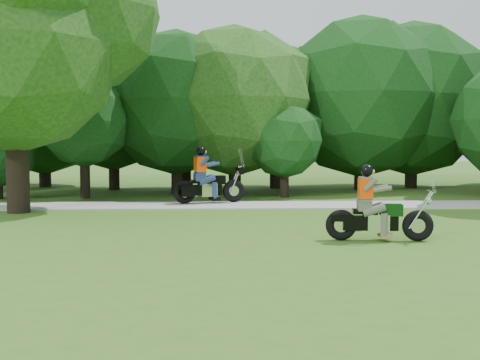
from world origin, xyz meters
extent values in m
plane|color=#36651D|center=(0.00, 0.00, 0.00)|extent=(100.00, 100.00, 0.00)
cube|color=#989893|center=(0.00, 8.00, 0.03)|extent=(60.00, 2.20, 0.06)
cylinder|color=black|center=(4.57, 15.70, 0.90)|extent=(0.56, 0.56, 1.80)
sphere|color=#0F340F|center=(4.57, 15.70, 4.13)|extent=(7.15, 7.15, 7.15)
cylinder|color=black|center=(-12.59, 16.67, 0.90)|extent=(0.55, 0.55, 1.80)
sphere|color=#0F340F|center=(-12.59, 16.67, 4.08)|extent=(7.03, 7.03, 7.03)
cylinder|color=black|center=(1.99, 14.82, 0.90)|extent=(0.56, 0.56, 1.80)
sphere|color=#0F340F|center=(1.99, 14.82, 4.15)|extent=(7.24, 7.24, 7.24)
cylinder|color=black|center=(-6.11, 13.00, 0.90)|extent=(0.50, 0.50, 1.80)
sphere|color=#0F340F|center=(-6.11, 13.00, 3.75)|extent=(6.01, 6.01, 6.01)
cylinder|color=black|center=(-9.04, 14.93, 0.90)|extent=(0.47, 0.47, 1.80)
sphere|color=#0F340F|center=(-9.04, 14.93, 3.55)|extent=(5.40, 5.40, 5.40)
cylinder|color=black|center=(-1.80, 15.54, 0.90)|extent=(0.50, 0.50, 1.80)
sphere|color=#0F340F|center=(-1.80, 15.54, 3.73)|extent=(5.93, 5.93, 5.93)
cylinder|color=black|center=(-5.84, 15.13, 0.76)|extent=(0.40, 0.40, 1.52)
sphere|color=#0F340F|center=(-5.84, 15.13, 2.84)|extent=(4.05, 4.05, 4.05)
cylinder|color=black|center=(-9.48, 11.08, 0.89)|extent=(0.37, 0.37, 1.78)
sphere|color=#0F340F|center=(-9.48, 11.08, 2.91)|extent=(3.47, 3.47, 3.47)
cylinder|color=black|center=(-3.73, 12.75, 0.90)|extent=(0.51, 0.51, 1.80)
sphere|color=#194413|center=(-3.73, 12.75, 3.82)|extent=(6.21, 6.21, 6.21)
cylinder|color=black|center=(-1.85, 11.16, 0.62)|extent=(0.35, 0.35, 1.24)
sphere|color=#0F340F|center=(-1.85, 11.16, 2.19)|extent=(2.90, 2.90, 2.90)
cylinder|color=black|center=(-10.50, 6.50, 2.10)|extent=(0.68, 0.68, 4.20)
sphere|color=#194413|center=(-10.50, 6.50, 5.00)|extent=(6.40, 6.40, 6.40)
sphere|color=#194413|center=(-8.74, 7.30, 6.20)|extent=(5.12, 5.12, 5.12)
torus|color=black|center=(-1.71, 1.09, 0.34)|extent=(0.70, 0.27, 0.68)
torus|color=black|center=(-0.06, 0.91, 0.34)|extent=(0.70, 0.27, 0.68)
cube|color=black|center=(-1.09, 1.02, 0.39)|extent=(1.21, 0.36, 0.31)
cube|color=silver|center=(-0.92, 1.00, 0.39)|extent=(0.50, 0.38, 0.39)
cube|color=black|center=(-0.66, 0.97, 0.68)|extent=(0.54, 0.35, 0.25)
cube|color=black|center=(-1.22, 1.03, 0.64)|extent=(0.54, 0.37, 0.10)
cylinder|color=silver|center=(-0.02, 0.90, 0.68)|extent=(0.53, 0.10, 0.81)
cylinder|color=silver|center=(0.21, 0.88, 1.10)|extent=(0.10, 0.62, 0.04)
cube|color=#4F5343|center=(-1.22, 1.03, 0.78)|extent=(0.33, 0.40, 0.23)
cube|color=#4F5343|center=(-1.20, 1.03, 1.13)|extent=(0.30, 0.44, 0.55)
cube|color=#FD4705|center=(-1.20, 1.03, 1.15)|extent=(0.33, 0.48, 0.43)
sphere|color=black|center=(-1.17, 1.03, 1.54)|extent=(0.27, 0.27, 0.27)
torus|color=black|center=(-5.55, 8.34, 0.45)|extent=(0.82, 0.43, 0.79)
torus|color=black|center=(-3.88, 8.82, 0.45)|extent=(0.82, 0.43, 0.79)
cube|color=black|center=(-4.92, 8.52, 0.51)|extent=(1.28, 0.61, 0.36)
cube|color=silver|center=(-4.75, 8.57, 0.51)|extent=(0.62, 0.52, 0.45)
cube|color=black|center=(-4.48, 8.65, 0.85)|extent=(0.66, 0.49, 0.29)
cube|color=black|center=(-5.05, 8.48, 0.80)|extent=(0.66, 0.51, 0.11)
cylinder|color=silver|center=(-3.83, 8.83, 0.85)|extent=(0.44, 0.17, 1.01)
cylinder|color=silver|center=(-3.65, 8.88, 1.33)|extent=(0.24, 0.70, 0.04)
cube|color=black|center=(-5.43, 8.12, 0.51)|extent=(0.49, 0.26, 0.38)
cube|color=black|center=(-5.57, 8.59, 0.51)|extent=(0.49, 0.26, 0.38)
cube|color=navy|center=(-5.05, 8.48, 0.96)|extent=(0.44, 0.50, 0.27)
cube|color=navy|center=(-5.03, 8.49, 1.36)|extent=(0.41, 0.53, 0.63)
cube|color=#FD4705|center=(-5.03, 8.49, 1.39)|extent=(0.46, 0.59, 0.49)
sphere|color=black|center=(-5.00, 8.50, 1.84)|extent=(0.31, 0.31, 0.31)
camera|label=1|loc=(-4.42, -11.94, 2.20)|focal=45.00mm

